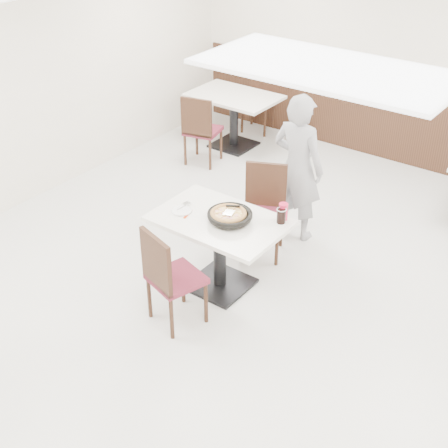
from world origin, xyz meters
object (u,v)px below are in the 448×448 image
Objects in this scene: diner_person at (298,168)px; bg_chair_left_far at (259,100)px; chair_near at (176,276)px; red_cup at (283,212)px; pizza_pan at (230,217)px; bg_chair_left_near at (203,129)px; bg_table_left at (234,121)px; cola_glass at (281,216)px; chair_far at (263,214)px; side_plate at (182,211)px; pizza at (228,215)px; main_table at (220,253)px.

bg_chair_left_far is at bearing -47.33° from diner_person.
red_cup is at bearing 80.43° from chair_near.
bg_chair_left_near is (-1.92, 2.06, -0.32)m from pizza_pan.
diner_person reaches higher than bg_table_left.
bg_chair_left_near is at bearing -91.92° from bg_table_left.
cola_glass is 0.81× the size of red_cup.
chair_near is 5.94× the size of red_cup.
chair_far is 0.93m from side_plate.
chair_far is 2.73m from bg_table_left.
chair_near is at bearing -69.27° from bg_chair_left_near.
bg_chair_left_far is at bearing 119.71° from pizza_pan.
pizza reaches higher than bg_table_left.
chair_near is 3.26× the size of pizza.
pizza_pan is 1.22m from diner_person.
diner_person is (-0.02, 1.22, 0.00)m from pizza_pan.
red_cup reaches higher than side_plate.
chair_far is at bearing 88.86° from main_table.
bg_chair_left_near reaches higher than pizza_pan.
chair_near is 1.00× the size of bg_chair_left_near.
pizza is 3.34m from bg_table_left.
chair_far and bg_chair_left_near have the same top height.
side_plate is at bearing -155.53° from cola_glass.
pizza is at bearing 15.64° from side_plate.
chair_near is 5.13× the size of side_plate.
red_cup is at bearing 104.76° from cola_glass.
diner_person is at bearing 90.12° from pizza.
pizza_pan is 0.41× the size of bg_chair_left_far.
red_cup is 0.99m from diner_person.
red_cup is 3.34m from bg_table_left.
diner_person is at bearing -121.94° from chair_far.
pizza_pan is at bearing 10.89° from main_table.
cola_glass is (0.48, 0.90, 0.34)m from chair_near.
chair_near is 0.69m from side_plate.
diner_person is 2.44m from bg_table_left.
chair_far and bg_chair_left_far have the same top height.
main_table is 0.71m from chair_far.
side_plate reaches higher than main_table.
main_table is 3.08× the size of pizza_pan.
chair_far reaches higher than main_table.
pizza is 0.50m from red_cup.
diner_person is (-0.00, 1.22, -0.01)m from pizza.
bg_chair_left_near is at bearing -22.44° from diner_person.
red_cup reaches higher than cola_glass.
pizza is (0.07, -0.68, 0.34)m from chair_far.
chair_near is 0.72m from pizza_pan.
bg_chair_left_far is (-1.92, 2.17, -0.32)m from diner_person.
bg_chair_left_near is at bearing 132.82° from pizza.
cola_glass reaches higher than side_plate.
pizza_pan is 3.35m from bg_table_left.
red_cup is at bearing 40.85° from pizza_pan.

